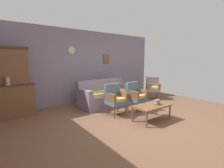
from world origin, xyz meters
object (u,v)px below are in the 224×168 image
at_px(armchair_row_middle, 115,98).
at_px(armchair_near_couch_end, 136,95).
at_px(side_cabinet, 12,101).
at_px(floral_couch, 106,96).
at_px(coffee_table, 152,107).
at_px(wingback_chair_by_fireplace, 153,87).
at_px(vase_on_cabinet, 7,81).
at_px(book_stack_on_table, 157,102).

height_order(armchair_row_middle, armchair_near_couch_end, same).
distance_m(side_cabinet, floral_couch, 2.88).
relative_size(armchair_row_middle, armchair_near_couch_end, 1.00).
distance_m(side_cabinet, armchair_near_couch_end, 3.61).
bearing_deg(armchair_row_middle, floral_couch, 70.44).
xyz_separation_m(armchair_row_middle, coffee_table, (0.47, -0.97, -0.12)).
relative_size(side_cabinet, wingback_chair_by_fireplace, 1.28).
distance_m(vase_on_cabinet, book_stack_on_table, 4.02).
relative_size(wingback_chair_by_fireplace, coffee_table, 0.90).
bearing_deg(vase_on_cabinet, book_stack_on_table, -37.00).
xyz_separation_m(floral_couch, armchair_near_couch_end, (0.41, -1.09, 0.17)).
xyz_separation_m(side_cabinet, wingback_chair_by_fireplace, (4.96, -0.88, 0.03)).
height_order(floral_couch, coffee_table, floral_couch).
height_order(side_cabinet, book_stack_on_table, side_cabinet).
bearing_deg(armchair_row_middle, coffee_table, -64.32).
xyz_separation_m(side_cabinet, vase_on_cabinet, (-0.08, -0.18, 0.58)).
bearing_deg(armchair_row_middle, armchair_near_couch_end, -3.99).
distance_m(floral_couch, armchair_row_middle, 1.11).
distance_m(side_cabinet, book_stack_on_table, 4.03).
xyz_separation_m(side_cabinet, armchair_row_middle, (2.46, -1.56, 0.03)).
bearing_deg(vase_on_cabinet, floral_couch, -6.70).
xyz_separation_m(armchair_row_middle, wingback_chair_by_fireplace, (2.50, 0.68, 0.00)).
relative_size(side_cabinet, floral_couch, 0.58).
xyz_separation_m(armchair_row_middle, book_stack_on_table, (0.64, -1.02, -0.01)).
bearing_deg(side_cabinet, vase_on_cabinet, -113.63).
xyz_separation_m(floral_couch, book_stack_on_table, (0.27, -2.05, 0.16)).
bearing_deg(wingback_chair_by_fireplace, vase_on_cabinet, 172.17).
height_order(floral_couch, armchair_near_couch_end, same).
distance_m(armchair_near_couch_end, book_stack_on_table, 0.97).
xyz_separation_m(coffee_table, book_stack_on_table, (0.17, -0.04, 0.11)).
xyz_separation_m(vase_on_cabinet, coffee_table, (3.01, -2.35, -0.67)).
bearing_deg(book_stack_on_table, side_cabinet, 140.24).
xyz_separation_m(wingback_chair_by_fireplace, coffee_table, (-2.03, -1.66, -0.12)).
height_order(wingback_chair_by_fireplace, coffee_table, wingback_chair_by_fireplace).
xyz_separation_m(floral_couch, coffee_table, (0.10, -2.01, 0.05)).
distance_m(vase_on_cabinet, floral_couch, 3.01).
height_order(armchair_row_middle, coffee_table, armchair_row_middle).
bearing_deg(book_stack_on_table, wingback_chair_by_fireplace, 42.38).
xyz_separation_m(wingback_chair_by_fireplace, book_stack_on_table, (-1.86, -1.70, -0.01)).
bearing_deg(book_stack_on_table, floral_couch, 97.47).
xyz_separation_m(armchair_near_couch_end, coffee_table, (-0.31, -0.92, -0.12)).
distance_m(armchair_row_middle, wingback_chair_by_fireplace, 2.59).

